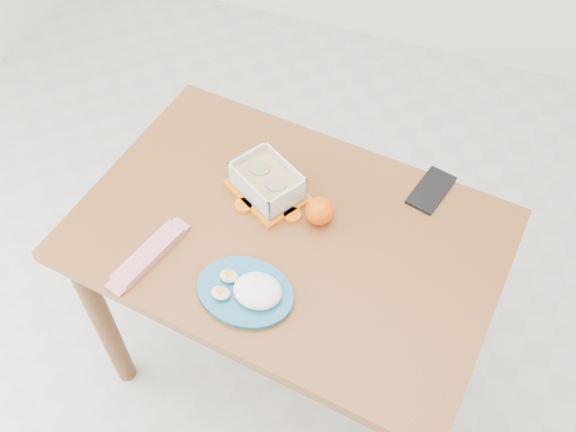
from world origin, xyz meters
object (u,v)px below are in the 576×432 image
(dining_table, at_px, (288,258))
(rice_plate, at_px, (249,290))
(smartphone, at_px, (431,190))
(food_container, at_px, (267,182))
(orange_fruit, at_px, (320,211))

(dining_table, height_order, rice_plate, rice_plate)
(dining_table, relative_size, smartphone, 7.44)
(smartphone, bearing_deg, rice_plate, -110.65)
(rice_plate, bearing_deg, smartphone, 58.89)
(food_container, distance_m, smartphone, 0.43)
(orange_fruit, height_order, smartphone, orange_fruit)
(rice_plate, bearing_deg, orange_fruit, 77.24)
(food_container, bearing_deg, smartphone, 51.76)
(food_container, xyz_separation_m, rice_plate, (0.07, -0.30, -0.02))
(dining_table, bearing_deg, rice_plate, -88.30)
(dining_table, bearing_deg, food_container, 140.67)
(rice_plate, height_order, smartphone, rice_plate)
(food_container, height_order, orange_fruit, food_container)
(dining_table, xyz_separation_m, rice_plate, (-0.02, -0.20, 0.14))
(dining_table, height_order, food_container, food_container)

